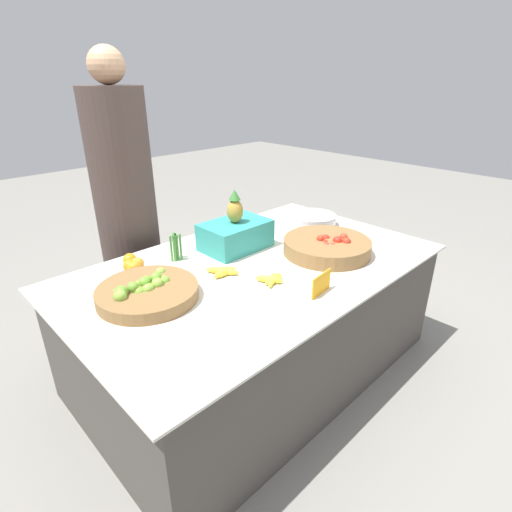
# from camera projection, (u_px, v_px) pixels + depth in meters

# --- Properties ---
(ground_plane) EXTENTS (12.00, 12.00, 0.00)m
(ground_plane) POSITION_uv_depth(u_px,v_px,m) (256.00, 364.00, 2.30)
(ground_plane) COLOR gray
(market_table) EXTENTS (1.89, 1.15, 0.64)m
(market_table) POSITION_uv_depth(u_px,v_px,m) (256.00, 318.00, 2.17)
(market_table) COLOR #4C4742
(market_table) RESTS_ON ground_plane
(lime_bowl) EXTENTS (0.44, 0.44, 0.10)m
(lime_bowl) POSITION_uv_depth(u_px,v_px,m) (147.00, 292.00, 1.72)
(lime_bowl) COLOR olive
(lime_bowl) RESTS_ON market_table
(tomato_basket) EXTENTS (0.47, 0.47, 0.11)m
(tomato_basket) POSITION_uv_depth(u_px,v_px,m) (327.00, 246.00, 2.15)
(tomato_basket) COLOR olive
(tomato_basket) RESTS_ON market_table
(orange_pile) EXTENTS (0.10, 0.17, 0.07)m
(orange_pile) POSITION_uv_depth(u_px,v_px,m) (133.00, 264.00, 1.96)
(orange_pile) COLOR orange
(orange_pile) RESTS_ON market_table
(metal_bowl) EXTENTS (0.29, 0.29, 0.07)m
(metal_bowl) POSITION_uv_depth(u_px,v_px,m) (313.00, 220.00, 2.56)
(metal_bowl) COLOR #B7B7BF
(metal_bowl) RESTS_ON market_table
(price_sign) EXTENTS (0.15, 0.02, 0.10)m
(price_sign) POSITION_uv_depth(u_px,v_px,m) (321.00, 284.00, 1.75)
(price_sign) COLOR orange
(price_sign) RESTS_ON market_table
(produce_crate) EXTENTS (0.37, 0.25, 0.33)m
(produce_crate) POSITION_uv_depth(u_px,v_px,m) (235.00, 233.00, 2.20)
(produce_crate) COLOR teal
(produce_crate) RESTS_ON market_table
(veg_bundle) EXTENTS (0.06, 0.05, 0.14)m
(veg_bundle) POSITION_uv_depth(u_px,v_px,m) (176.00, 247.00, 2.06)
(veg_bundle) COLOR #428438
(veg_bundle) RESTS_ON market_table
(banana_bunch_middle_left) EXTENTS (0.14, 0.16, 0.03)m
(banana_bunch_middle_left) POSITION_uv_depth(u_px,v_px,m) (224.00, 271.00, 1.93)
(banana_bunch_middle_left) COLOR yellow
(banana_bunch_middle_left) RESTS_ON market_table
(banana_bunch_front_left) EXTENTS (0.14, 0.13, 0.04)m
(banana_bunch_front_left) POSITION_uv_depth(u_px,v_px,m) (272.00, 279.00, 1.86)
(banana_bunch_front_left) COLOR yellow
(banana_bunch_front_left) RESTS_ON market_table
(banana_bunch_front_center) EXTENTS (0.18, 0.13, 0.05)m
(banana_bunch_front_center) POSITION_uv_depth(u_px,v_px,m) (261.00, 227.00, 2.47)
(banana_bunch_front_center) COLOR yellow
(banana_bunch_front_center) RESTS_ON market_table
(vendor_person) EXTENTS (0.35, 0.35, 1.66)m
(vendor_person) POSITION_uv_depth(u_px,v_px,m) (127.00, 212.00, 2.39)
(vendor_person) COLOR #473833
(vendor_person) RESTS_ON ground_plane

